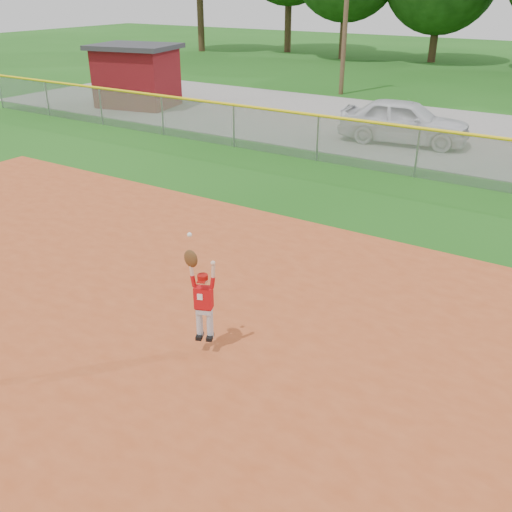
{
  "coord_description": "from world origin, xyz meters",
  "views": [
    {
      "loc": [
        4.9,
        -6.71,
        5.35
      ],
      "look_at": [
        0.14,
        0.77,
        1.1
      ],
      "focal_mm": 40.0,
      "sensor_mm": 36.0,
      "label": 1
    }
  ],
  "objects": [
    {
      "name": "ground",
      "position": [
        0.0,
        0.0,
        0.0
      ],
      "size": [
        120.0,
        120.0,
        0.0
      ],
      "primitive_type": "plane",
      "color": "#195112",
      "rests_on": "ground"
    },
    {
      "name": "clay_infield",
      "position": [
        0.0,
        -3.0,
        0.02
      ],
      "size": [
        24.0,
        16.0,
        0.04
      ],
      "primitive_type": "cube",
      "color": "#AA441E",
      "rests_on": "ground"
    },
    {
      "name": "parking_strip",
      "position": [
        0.0,
        16.0,
        0.01
      ],
      "size": [
        44.0,
        10.0,
        0.03
      ],
      "primitive_type": "cube",
      "color": "gray",
      "rests_on": "ground"
    },
    {
      "name": "car_white_a",
      "position": [
        -1.72,
        13.75,
        0.82
      ],
      "size": [
        4.85,
        2.46,
        1.58
      ],
      "primitive_type": "imported",
      "rotation": [
        0.0,
        0.0,
        1.7
      ],
      "color": "silver",
      "rests_on": "parking_strip"
    },
    {
      "name": "utility_shed",
      "position": [
        -14.73,
        13.69,
        1.44
      ],
      "size": [
        4.29,
        3.64,
        2.83
      ],
      "color": "#600D12",
      "rests_on": "ground"
    },
    {
      "name": "outfield_fence",
      "position": [
        0.0,
        10.0,
        0.88
      ],
      "size": [
        40.06,
        0.1,
        1.55
      ],
      "color": "gray",
      "rests_on": "ground"
    },
    {
      "name": "ballplayer",
      "position": [
        0.12,
        -0.74,
        1.02
      ],
      "size": [
        0.49,
        0.29,
        1.8
      ],
      "color": "silver",
      "rests_on": "ground"
    }
  ]
}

